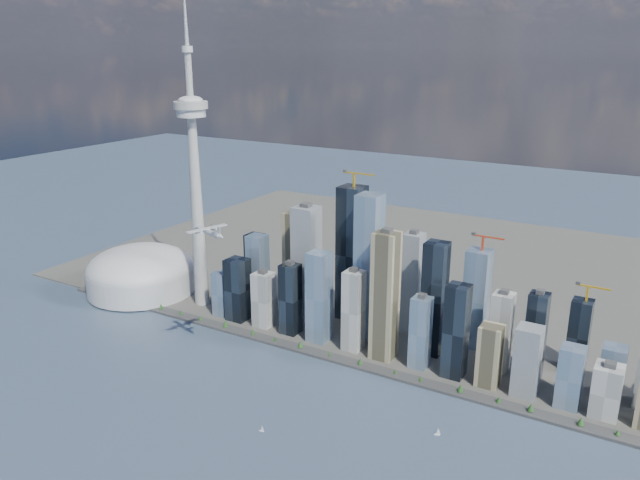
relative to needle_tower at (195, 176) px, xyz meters
The scene contains 10 objects.
ground 491.65m from the needle_tower, 45.94° to the right, with size 4000.00×4000.00×0.00m, color #364C5F.
seawall 385.07m from the needle_tower, 11.31° to the right, with size 1100.00×22.00×4.00m, color #383838.
land 544.99m from the needle_tower, 52.43° to the left, with size 1400.00×900.00×3.00m, color #4C4C47.
shoreline_trees 380.99m from the needle_tower, 11.31° to the right, with size 960.53×7.20×8.80m.
skyscraper_cluster 393.31m from the needle_tower, ahead, with size 736.00×142.00×254.29m.
needle_tower is the anchor object (origin of this frame).
dome_stadium 241.40m from the needle_tower, behind, with size 200.00×200.00×86.00m.
airplane 280.91m from the needle_tower, 45.49° to the right, with size 65.16×58.21×16.23m.
sailboat_west 475.18m from the needle_tower, 39.50° to the right, with size 6.87×2.42×9.49m.
sailboat_east 580.10m from the needle_tower, 17.77° to the right, with size 7.66×3.92×10.69m.
Camera 1 is at (411.03, -481.25, 447.58)m, focal length 35.00 mm.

